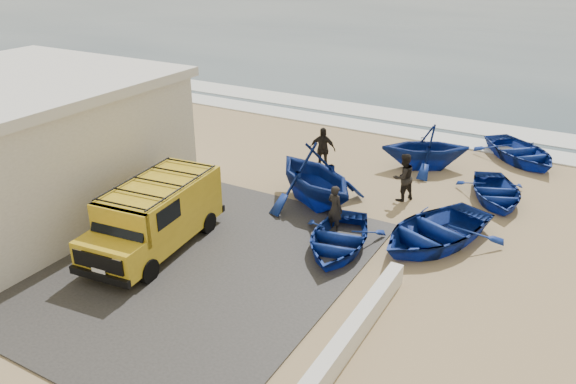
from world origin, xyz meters
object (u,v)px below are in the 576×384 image
at_px(parapet, 350,337).
at_px(van, 156,214).
at_px(boat_near_right, 434,231).
at_px(building, 7,146).
at_px(fisherman_front, 335,209).
at_px(fisherman_back, 322,149).
at_px(boat_far_right, 521,152).
at_px(boat_mid_right, 496,192).
at_px(fisherman_middle, 403,177).
at_px(boat_mid_left, 315,175).
at_px(boat_far_left, 426,147).
at_px(boat_near_left, 338,239).

xyz_separation_m(parapet, van, (-6.62, 1.29, 0.81)).
relative_size(van, boat_near_right, 1.17).
bearing_deg(building, boat_near_right, 19.30).
xyz_separation_m(fisherman_front, fisherman_back, (-2.55, 4.23, 0.12)).
bearing_deg(boat_far_right, van, -165.11).
xyz_separation_m(van, boat_near_right, (6.87, 4.17, -0.65)).
bearing_deg(boat_mid_right, boat_near_right, -126.16).
bearing_deg(van, fisherman_middle, 46.89).
distance_m(boat_near_right, boat_far_right, 8.46).
xyz_separation_m(building, parapet, (12.50, -1.00, -1.89)).
bearing_deg(fisherman_front, boat_far_right, -95.72).
height_order(building, boat_mid_left, building).
xyz_separation_m(van, fisherman_middle, (5.03, 6.66, -0.25)).
height_order(van, fisherman_back, van).
height_order(parapet, fisherman_front, fisherman_front).
height_order(boat_mid_left, fisherman_front, boat_mid_left).
xyz_separation_m(building, boat_far_right, (13.83, 12.86, -1.77)).
distance_m(boat_mid_right, fisherman_middle, 3.23).
relative_size(boat_near_right, fisherman_middle, 2.49).
bearing_deg(boat_far_left, boat_near_right, -8.80).
distance_m(boat_mid_left, fisherman_middle, 3.06).
bearing_deg(boat_mid_left, parapet, -114.93).
bearing_deg(fisherman_back, boat_mid_left, -83.33).
distance_m(boat_mid_left, fisherman_front, 2.03).
relative_size(building, boat_near_left, 2.73).
xyz_separation_m(boat_mid_right, fisherman_middle, (-2.82, -1.48, 0.50)).
height_order(van, boat_mid_right, van).
xyz_separation_m(boat_mid_left, fisherman_front, (1.43, -1.40, -0.30)).
relative_size(parapet, fisherman_front, 3.99).
bearing_deg(van, boat_near_left, 22.19).
relative_size(boat_mid_right, fisherman_front, 2.18).
bearing_deg(boat_near_right, boat_far_left, 132.09).
xyz_separation_m(boat_far_left, fisherman_middle, (0.23, -3.23, -0.05)).
distance_m(building, fisherman_front, 10.66).
bearing_deg(boat_mid_right, boat_far_left, 127.96).
height_order(parapet, boat_far_left, boat_far_left).
relative_size(boat_near_left, boat_far_right, 0.90).
relative_size(boat_mid_right, fisherman_middle, 1.96).
xyz_separation_m(boat_near_right, boat_far_right, (1.07, 8.39, -0.03)).
bearing_deg(building, fisherman_middle, 32.51).
xyz_separation_m(boat_near_right, fisherman_middle, (-1.84, 2.49, 0.40)).
bearing_deg(boat_mid_right, boat_far_right, 66.54).
bearing_deg(boat_far_right, fisherman_middle, -159.07).
relative_size(boat_near_left, fisherman_front, 2.29).
distance_m(van, fisherman_middle, 8.35).
xyz_separation_m(boat_near_left, fisherman_front, (-0.58, 1.00, 0.40)).
height_order(van, boat_near_right, van).
distance_m(van, boat_far_left, 11.00).
bearing_deg(fisherman_back, van, -115.64).
relative_size(boat_near_left, boat_mid_right, 1.05).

